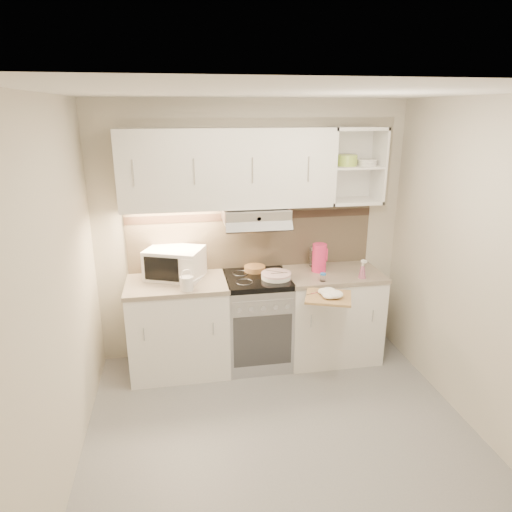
{
  "coord_description": "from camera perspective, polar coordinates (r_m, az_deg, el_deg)",
  "views": [
    {
      "loc": [
        -0.71,
        -2.86,
        2.4
      ],
      "look_at": [
        -0.04,
        0.95,
        1.15
      ],
      "focal_mm": 32.0,
      "sensor_mm": 36.0,
      "label": 1
    }
  ],
  "objects": [
    {
      "name": "bread_loaf",
      "position": [
        4.43,
        -0.16,
        -1.58
      ],
      "size": [
        0.2,
        0.2,
        0.05
      ],
      "primitive_type": "cylinder",
      "color": "#AB7146",
      "rests_on": "electric_range"
    },
    {
      "name": "glass_jar",
      "position": [
        4.59,
        7.31,
        -0.11
      ],
      "size": [
        0.1,
        0.1,
        0.19
      ],
      "rotation": [
        0.0,
        0.0,
        -0.35
      ],
      "color": "white",
      "rests_on": "worktop_right"
    },
    {
      "name": "microwave",
      "position": [
        4.29,
        -10.1,
        -0.89
      ],
      "size": [
        0.6,
        0.53,
        0.28
      ],
      "rotation": [
        0.0,
        0.0,
        -0.39
      ],
      "color": "white",
      "rests_on": "worktop_left"
    },
    {
      "name": "worktop_left",
      "position": [
        4.24,
        -9.9,
        -3.43
      ],
      "size": [
        0.92,
        0.62,
        0.04
      ],
      "primitive_type": "cube",
      "color": "gray",
      "rests_on": "base_cabinet_left"
    },
    {
      "name": "pink_pitcher",
      "position": [
        4.43,
        7.92,
        -0.22
      ],
      "size": [
        0.15,
        0.14,
        0.27
      ],
      "rotation": [
        0.0,
        0.0,
        -0.21
      ],
      "color": "#E22961",
      "rests_on": "worktop_right"
    },
    {
      "name": "electric_range",
      "position": [
        4.47,
        0.14,
        -8.01
      ],
      "size": [
        0.6,
        0.6,
        0.9
      ],
      "color": "#B7B7BC",
      "rests_on": "ground"
    },
    {
      "name": "plate_stack",
      "position": [
        4.25,
        2.54,
        -2.45
      ],
      "size": [
        0.28,
        0.28,
        0.06
      ],
      "rotation": [
        0.0,
        0.0,
        -0.39
      ],
      "color": "white",
      "rests_on": "electric_range"
    },
    {
      "name": "ground",
      "position": [
        3.8,
        3.28,
        -21.36
      ],
      "size": [
        3.0,
        3.0,
        0.0
      ],
      "primitive_type": "plane",
      "color": "gray",
      "rests_on": "ground"
    },
    {
      "name": "cutting_board",
      "position": [
        3.96,
        9.03,
        -5.1
      ],
      "size": [
        0.48,
        0.46,
        0.02
      ],
      "primitive_type": "cube",
      "rotation": [
        0.0,
        0.0,
        -0.36
      ],
      "color": "#B47759",
      "rests_on": "base_cabinet_right"
    },
    {
      "name": "dish_towel",
      "position": [
        3.94,
        9.58,
        -4.54
      ],
      "size": [
        0.3,
        0.27,
        0.07
      ],
      "primitive_type": null,
      "rotation": [
        0.0,
        0.0,
        -0.23
      ],
      "color": "white",
      "rests_on": "cutting_board"
    },
    {
      "name": "room_shell",
      "position": [
        3.39,
        2.39,
        4.66
      ],
      "size": [
        3.04,
        2.84,
        2.52
      ],
      "color": "beige",
      "rests_on": "ground"
    },
    {
      "name": "worktop_right",
      "position": [
        4.48,
        9.63,
        -2.22
      ],
      "size": [
        0.92,
        0.62,
        0.04
      ],
      "primitive_type": "cube",
      "color": "gray",
      "rests_on": "base_cabinet_right"
    },
    {
      "name": "base_cabinet_right",
      "position": [
        4.66,
        9.34,
        -7.43
      ],
      "size": [
        0.9,
        0.6,
        0.86
      ],
      "primitive_type": "cube",
      "color": "white",
      "rests_on": "ground"
    },
    {
      "name": "watering_can",
      "position": [
        4.0,
        -8.56,
        -3.3
      ],
      "size": [
        0.22,
        0.11,
        0.19
      ],
      "rotation": [
        0.0,
        0.0,
        0.22
      ],
      "color": "silver",
      "rests_on": "worktop_left"
    },
    {
      "name": "spice_jar",
      "position": [
        4.21,
        8.36,
        -2.62
      ],
      "size": [
        0.05,
        0.05,
        0.08
      ],
      "rotation": [
        0.0,
        0.0,
        0.28
      ],
      "color": "silver",
      "rests_on": "worktop_right"
    },
    {
      "name": "spray_bottle",
      "position": [
        4.35,
        13.16,
        -1.76
      ],
      "size": [
        0.07,
        0.07,
        0.19
      ],
      "rotation": [
        0.0,
        0.0,
        0.36
      ],
      "color": "#FF95C7",
      "rests_on": "worktop_right"
    },
    {
      "name": "base_cabinet_left",
      "position": [
        4.42,
        -9.59,
        -8.88
      ],
      "size": [
        0.9,
        0.6,
        0.86
      ],
      "primitive_type": "cube",
      "color": "white",
      "rests_on": "ground"
    }
  ]
}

